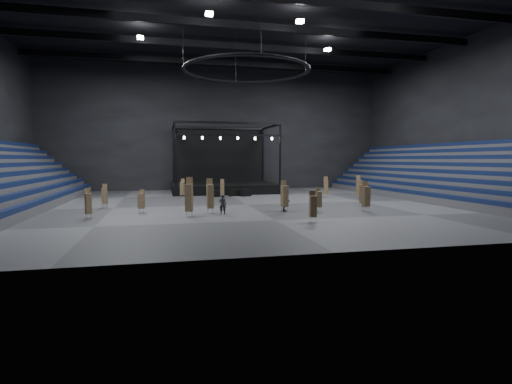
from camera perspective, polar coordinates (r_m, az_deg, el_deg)
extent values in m
plane|color=#474749|center=(39.49, -1.32, -1.81)|extent=(50.00, 50.00, 0.00)
cube|color=black|center=(41.52, -1.38, 23.71)|extent=(50.00, 42.00, 0.20)
cube|color=black|center=(60.14, -5.40, 8.98)|extent=(50.00, 0.20, 18.00)
cube|color=black|center=(19.67, 11.60, 17.95)|extent=(50.00, 0.20, 18.00)
cube|color=black|center=(50.77, 27.92, 9.27)|extent=(0.20, 42.00, 18.00)
cube|color=#48484B|center=(40.97, -32.12, -1.76)|extent=(7.20, 40.00, 0.75)
cube|color=#0B1433|center=(39.95, -27.71, -0.90)|extent=(0.59, 40.00, 0.40)
cube|color=#48484B|center=(41.09, -32.74, -1.25)|extent=(6.30, 40.00, 1.50)
cube|color=#0B1433|center=(40.13, -28.99, 0.15)|extent=(0.59, 40.00, 0.40)
cube|color=#0B1433|center=(40.35, -30.26, 1.19)|extent=(0.59, 40.00, 0.40)
cube|color=#0B1433|center=(40.60, -31.51, 2.21)|extent=(0.59, 40.00, 0.40)
cube|color=#0B1433|center=(40.88, -32.76, 3.22)|extent=(0.59, 40.00, 0.40)
cube|color=#48484B|center=(48.48, 24.30, -0.57)|extent=(7.20, 40.00, 0.75)
cube|color=#0B1433|center=(46.52, 21.10, 0.04)|extent=(0.59, 40.00, 0.40)
cube|color=#48484B|center=(48.72, 24.74, -0.12)|extent=(6.30, 40.00, 1.50)
cube|color=#0B1433|center=(46.98, 22.04, 0.97)|extent=(0.59, 40.00, 0.40)
cube|color=#48484B|center=(48.97, 25.17, 0.33)|extent=(5.40, 40.00, 2.25)
cube|color=#0B1433|center=(47.46, 22.96, 1.88)|extent=(0.59, 40.00, 0.40)
cube|color=#48484B|center=(49.22, 25.60, 0.77)|extent=(4.50, 40.00, 3.00)
cube|color=#0B1433|center=(47.97, 23.86, 2.77)|extent=(0.59, 40.00, 0.40)
cube|color=#48484B|center=(49.48, 26.02, 1.21)|extent=(3.60, 40.00, 3.75)
cube|color=#0B1433|center=(48.50, 24.74, 3.65)|extent=(0.59, 40.00, 0.40)
cube|color=#48484B|center=(49.75, 26.44, 1.64)|extent=(2.70, 40.00, 4.50)
cube|color=#0B1433|center=(49.05, 25.61, 4.50)|extent=(0.59, 40.00, 0.40)
cube|color=#48484B|center=(50.02, 26.86, 2.07)|extent=(1.80, 40.00, 5.25)
cube|color=#0B1433|center=(49.63, 26.45, 5.33)|extent=(0.59, 40.00, 0.40)
cube|color=#48484B|center=(50.30, 27.27, 2.49)|extent=(0.90, 40.00, 6.00)
cube|color=#0B1433|center=(50.22, 27.29, 6.14)|extent=(0.59, 40.00, 0.40)
cube|color=black|center=(54.65, -4.58, 0.61)|extent=(14.00, 10.00, 1.20)
cube|color=black|center=(59.28, -5.28, 5.37)|extent=(13.30, 0.30, 8.00)
cylinder|color=black|center=(49.37, -11.47, 5.33)|extent=(0.24, 0.24, 7.80)
cylinder|color=black|center=(58.57, -11.69, 5.20)|extent=(0.24, 0.24, 7.80)
cylinder|color=black|center=(51.42, 3.47, 5.38)|extent=(0.24, 0.24, 7.80)
cylinder|color=black|center=(60.31, 1.00, 5.28)|extent=(0.24, 0.24, 7.80)
cube|color=black|center=(50.18, -3.87, 9.86)|extent=(13.40, 0.25, 0.25)
cube|color=black|center=(59.25, -5.28, 9.05)|extent=(13.40, 0.25, 0.25)
cube|color=black|center=(50.06, -3.86, 8.15)|extent=(13.40, 0.20, 0.20)
cylinder|color=white|center=(49.48, -10.22, 7.66)|extent=(0.24, 0.24, 0.35)
cylinder|color=white|center=(49.63, -7.66, 7.68)|extent=(0.24, 0.24, 0.35)
cylinder|color=white|center=(49.88, -5.12, 7.69)|extent=(0.24, 0.24, 0.35)
cylinder|color=white|center=(50.22, -2.61, 7.68)|extent=(0.24, 0.24, 0.35)
cylinder|color=white|center=(50.66, -0.14, 7.66)|extent=(0.24, 0.24, 0.35)
cylinder|color=white|center=(51.19, 2.28, 7.63)|extent=(0.24, 0.24, 0.35)
torus|color=black|center=(40.16, -1.36, 16.95)|extent=(12.30, 12.30, 0.30)
cylinder|color=black|center=(42.33, 7.12, 19.76)|extent=(0.04, 0.04, 5.00)
cylinder|color=black|center=(46.47, -2.92, 18.41)|extent=(0.04, 0.04, 5.00)
cylinder|color=black|center=(40.05, -10.39, 20.61)|extent=(0.04, 0.04, 5.00)
cylinder|color=black|center=(35.17, 0.75, 22.98)|extent=(0.04, 0.04, 5.00)
cube|color=black|center=(41.26, -1.37, 22.66)|extent=(49.00, 0.35, 0.70)
cube|color=black|center=(47.85, -3.15, 20.11)|extent=(49.00, 0.35, 0.70)
cube|color=black|center=(55.51, -4.62, 17.93)|extent=(49.00, 0.35, 0.70)
cube|color=white|center=(44.21, -16.19, 20.44)|extent=(0.60, 0.60, 0.25)
cube|color=white|center=(47.62, 10.19, 19.37)|extent=(0.60, 0.60, 0.25)
cube|color=white|center=(36.73, -6.71, 23.95)|extent=(0.60, 0.60, 0.25)
cube|color=white|center=(38.40, 6.30, 23.08)|extent=(0.60, 0.60, 0.25)
cube|color=black|center=(47.90, -5.60, -0.22)|extent=(1.30, 0.94, 0.78)
cube|color=black|center=(48.76, -3.17, -0.07)|extent=(1.45, 1.04, 0.87)
cube|color=black|center=(48.41, -1.48, -0.10)|extent=(1.45, 1.09, 0.86)
cylinder|color=silver|center=(28.42, 7.91, -3.99)|extent=(0.03, 0.03, 0.39)
cylinder|color=silver|center=(28.76, 7.65, -3.89)|extent=(0.03, 0.03, 0.39)
cylinder|color=silver|center=(28.56, 8.60, -3.96)|extent=(0.03, 0.03, 0.39)
cylinder|color=silver|center=(28.89, 8.33, -3.86)|extent=(0.03, 0.03, 0.39)
cube|color=#9A8055|center=(28.53, 8.14, -2.05)|extent=(0.52, 0.52, 1.50)
cube|color=#9A8055|center=(28.65, 8.06, -0.61)|extent=(0.45, 0.11, 0.83)
cylinder|color=silver|center=(46.50, -10.67, -0.68)|extent=(0.03, 0.03, 0.37)
cylinder|color=silver|center=(46.85, -10.69, -0.64)|extent=(0.03, 0.03, 0.37)
cylinder|color=silver|center=(46.52, -10.23, -0.67)|extent=(0.03, 0.03, 0.37)
cylinder|color=silver|center=(46.87, -10.25, -0.63)|extent=(0.03, 0.03, 0.37)
cube|color=#9A8055|center=(46.61, -10.48, 0.50)|extent=(0.59, 0.59, 1.52)
cube|color=#9A8055|center=(46.73, -10.41, 1.39)|extent=(0.41, 0.23, 0.84)
cylinder|color=silver|center=(34.57, -16.35, -2.61)|extent=(0.03, 0.03, 0.37)
cylinder|color=silver|center=(34.91, -16.32, -2.54)|extent=(0.03, 0.03, 0.37)
cylinder|color=silver|center=(34.55, -15.77, -2.60)|extent=(0.03, 0.03, 0.37)
cylinder|color=silver|center=(34.89, -15.74, -2.53)|extent=(0.03, 0.03, 0.37)
cube|color=#9A8055|center=(34.64, -16.07, -1.22)|extent=(0.58, 0.58, 1.28)
cube|color=#9A8055|center=(34.75, -15.96, -0.22)|extent=(0.41, 0.22, 0.70)
cylinder|color=silver|center=(45.40, -5.02, -0.74)|extent=(0.03, 0.03, 0.37)
cylinder|color=silver|center=(45.74, -5.08, -0.70)|extent=(0.03, 0.03, 0.37)
cylinder|color=silver|center=(45.45, -4.58, -0.74)|extent=(0.03, 0.03, 0.37)
cylinder|color=silver|center=(45.79, -4.64, -0.70)|extent=(0.03, 0.03, 0.37)
cube|color=#9A8055|center=(45.52, -4.84, 0.46)|extent=(0.50, 0.50, 1.51)
cube|color=#9A8055|center=(45.65, -4.85, 1.35)|extent=(0.43, 0.11, 0.83)
cylinder|color=silver|center=(35.24, 15.28, -2.39)|extent=(0.03, 0.03, 0.45)
cylinder|color=silver|center=(35.61, 14.95, -2.31)|extent=(0.03, 0.03, 0.45)
cylinder|color=silver|center=(35.44, 15.88, -2.37)|extent=(0.03, 0.03, 0.45)
cylinder|color=silver|center=(35.81, 15.55, -2.29)|extent=(0.03, 0.03, 0.45)
cube|color=#9A8055|center=(35.41, 15.45, -0.60)|extent=(0.54, 0.54, 1.72)
cube|color=#9A8055|center=(35.54, 15.31, 0.73)|extent=(0.51, 0.07, 0.95)
cylinder|color=silver|center=(32.57, -23.13, -3.26)|extent=(0.03, 0.03, 0.35)
cylinder|color=silver|center=(32.90, -23.02, -3.18)|extent=(0.03, 0.03, 0.35)
cylinder|color=silver|center=(32.51, -22.55, -3.25)|extent=(0.03, 0.03, 0.35)
cylinder|color=silver|center=(32.84, -22.45, -3.17)|extent=(0.03, 0.03, 0.35)
cube|color=#9A8055|center=(32.59, -22.84, -1.54)|extent=(0.56, 0.56, 1.58)
cube|color=#9A8055|center=(32.69, -22.96, -0.22)|extent=(0.39, 0.22, 0.87)
cylinder|color=silver|center=(47.38, 9.80, -0.54)|extent=(0.03, 0.03, 0.41)
cylinder|color=silver|center=(47.74, 9.62, -0.50)|extent=(0.03, 0.03, 0.41)
cylinder|color=silver|center=(47.53, 10.23, -0.53)|extent=(0.03, 0.03, 0.41)
cylinder|color=silver|center=(47.89, 10.05, -0.49)|extent=(0.03, 0.03, 0.41)
cube|color=#9A8055|center=(47.56, 9.94, 0.71)|extent=(0.61, 0.61, 1.65)
cube|color=#9A8055|center=(47.71, 9.93, 1.66)|extent=(0.47, 0.19, 0.91)
cylinder|color=silver|center=(32.94, -6.87, -2.75)|extent=(0.03, 0.03, 0.43)
cylinder|color=silver|center=(33.35, -6.94, -2.66)|extent=(0.03, 0.03, 0.43)
cylinder|color=silver|center=(32.99, -6.15, -2.74)|extent=(0.03, 0.03, 0.43)
cylinder|color=silver|center=(33.39, -6.24, -2.65)|extent=(0.03, 0.03, 0.43)
cube|color=#9A8055|center=(33.04, -6.57, -0.63)|extent=(0.57, 0.57, 1.97)
cube|color=#9A8055|center=(33.18, -6.66, 1.01)|extent=(0.50, 0.11, 1.08)
cylinder|color=silver|center=(38.76, 14.80, -1.82)|extent=(0.03, 0.03, 0.36)
cylinder|color=silver|center=(39.06, 14.56, -1.76)|extent=(0.03, 0.03, 0.36)
cylinder|color=silver|center=(38.92, 15.25, -1.80)|extent=(0.03, 0.03, 0.36)
cylinder|color=silver|center=(39.22, 15.01, -1.74)|extent=(0.03, 0.03, 0.36)
cube|color=#9A8055|center=(38.89, 14.94, -0.28)|extent=(0.47, 0.47, 1.69)
cube|color=#9A8055|center=(39.00, 14.86, 0.90)|extent=(0.42, 0.09, 0.93)
cylinder|color=silver|center=(33.93, 3.86, -2.52)|extent=(0.03, 0.03, 0.43)
cylinder|color=silver|center=(34.32, 3.66, -2.43)|extent=(0.03, 0.03, 0.43)
cylinder|color=silver|center=(34.05, 4.52, -2.49)|extent=(0.03, 0.03, 0.43)
cylinder|color=silver|center=(34.44, 4.32, -2.41)|extent=(0.03, 0.03, 0.43)
cube|color=#9A8055|center=(34.07, 4.10, -0.60)|extent=(0.60, 0.60, 1.81)
cube|color=#9A8055|center=(34.19, 3.95, 0.86)|extent=(0.50, 0.15, 0.99)
cylinder|color=silver|center=(46.19, 14.30, -0.76)|extent=(0.03, 0.03, 0.41)
cylinder|color=silver|center=(46.54, 14.08, -0.71)|extent=(0.03, 0.03, 0.41)
cylinder|color=silver|center=(46.37, 14.72, -0.74)|extent=(0.03, 0.03, 0.41)
cylinder|color=silver|center=(46.71, 14.50, -0.70)|extent=(0.03, 0.03, 0.41)
cube|color=#9A8055|center=(46.36, 14.43, 0.65)|extent=(0.60, 0.60, 1.82)
cube|color=#9A8055|center=(46.51, 14.40, 1.72)|extent=(0.47, 0.18, 1.00)
cylinder|color=silver|center=(34.54, 8.78, -2.49)|extent=(0.03, 0.03, 0.36)
cylinder|color=silver|center=(34.86, 8.57, -2.42)|extent=(0.03, 0.03, 0.36)
cylinder|color=silver|center=(34.67, 9.31, -2.47)|extent=(0.03, 0.03, 0.36)
cylinder|color=silver|center=(34.98, 9.10, -2.40)|extent=(0.03, 0.03, 0.36)
cube|color=#9A8055|center=(34.67, 8.96, -1.03)|extent=(0.45, 0.45, 1.36)
cube|color=#9A8055|center=(34.78, 8.87, 0.03)|extent=(0.42, 0.07, 0.75)
cylinder|color=silver|center=(31.12, -9.89, -3.21)|extent=(0.03, 0.03, 0.45)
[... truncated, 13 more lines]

